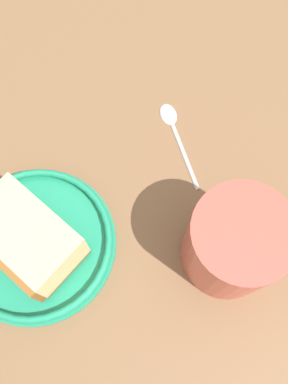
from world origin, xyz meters
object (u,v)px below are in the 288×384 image
object	(u,v)px
small_plate	(35,243)
teaspoon	(173,126)
cake_slice	(26,238)
tea_mug	(235,244)

from	to	relation	value
small_plate	teaspoon	xyz separation A→B (cm)	(15.77, 13.85, -0.44)
cake_slice	tea_mug	size ratio (longest dim) A/B	1.03
teaspoon	cake_slice	bearing A→B (deg)	-138.62
cake_slice	small_plate	bearing A→B (deg)	47.23
small_plate	cake_slice	world-z (taller)	cake_slice
small_plate	tea_mug	world-z (taller)	tea_mug
cake_slice	teaspoon	xyz separation A→B (cm)	(15.95, 14.05, -3.36)
tea_mug	teaspoon	size ratio (longest dim) A/B	1.04
teaspoon	small_plate	bearing A→B (deg)	-138.70
small_plate	cake_slice	distance (cm)	2.93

